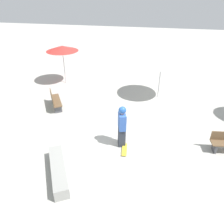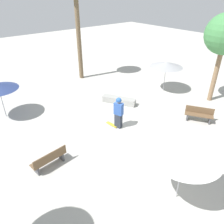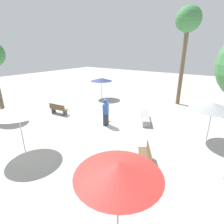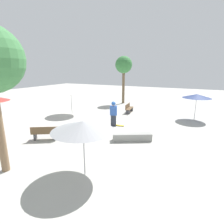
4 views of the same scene
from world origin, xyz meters
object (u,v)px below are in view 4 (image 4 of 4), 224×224
object	(u,v)px
palm_tree_center_right	(124,66)
bench_near	(129,108)
skateboard	(119,125)
shade_umbrella_navy	(197,96)
shade_umbrella_white	(71,90)
skater_main	(113,113)
bench_far	(45,133)
concrete_ledge	(132,137)
shade_umbrella_grey	(83,126)

from	to	relation	value
palm_tree_center_right	bench_near	bearing A→B (deg)	29.28
skateboard	palm_tree_center_right	distance (m)	10.04
shade_umbrella_navy	palm_tree_center_right	distance (m)	9.44
shade_umbrella_white	shade_umbrella_navy	size ratio (longest dim) A/B	1.12
skater_main	shade_umbrella_navy	xyz separation A→B (m)	(-4.58, 5.35, 0.98)
palm_tree_center_right	skateboard	bearing A→B (deg)	20.60
bench_far	bench_near	bearing A→B (deg)	45.40
skateboard	bench_near	size ratio (longest dim) A/B	0.50
shade_umbrella_navy	palm_tree_center_right	size ratio (longest dim) A/B	0.40
concrete_ledge	shade_umbrella_white	size ratio (longest dim) A/B	0.90
skater_main	skateboard	distance (m)	1.03
bench_near	shade_umbrella_navy	size ratio (longest dim) A/B	0.73
skater_main	bench_far	distance (m)	4.87
shade_umbrella_white	shade_umbrella_navy	bearing A→B (deg)	106.81
shade_umbrella_grey	shade_umbrella_white	bearing A→B (deg)	-138.39
shade_umbrella_grey	palm_tree_center_right	xyz separation A→B (m)	(-14.64, -4.43, 2.45)
skateboard	shade_umbrella_navy	distance (m)	6.92
bench_far	concrete_ledge	bearing A→B (deg)	-6.04
concrete_ledge	bench_far	xyz separation A→B (m)	(2.18, -4.69, 0.20)
shade_umbrella_navy	palm_tree_center_right	bearing A→B (deg)	-116.32
bench_far	shade_umbrella_white	xyz separation A→B (m)	(-5.56, -2.49, 1.86)
skater_main	palm_tree_center_right	size ratio (longest dim) A/B	0.33
concrete_ledge	palm_tree_center_right	world-z (taller)	palm_tree_center_right
skateboard	shade_umbrella_white	bearing A→B (deg)	160.96
concrete_ledge	bench_near	xyz separation A→B (m)	(-6.36, -2.62, 0.20)
bench_far	shade_umbrella_navy	size ratio (longest dim) A/B	0.71
bench_near	palm_tree_center_right	distance (m)	6.30
bench_near	bench_far	distance (m)	8.79
skateboard	shade_umbrella_navy	xyz separation A→B (m)	(-4.39, 4.99, 1.93)
skateboard	concrete_ledge	xyz separation A→B (m)	(2.12, 1.80, 0.16)
shade_umbrella_grey	skater_main	bearing A→B (deg)	-164.97
shade_umbrella_navy	bench_far	bearing A→B (deg)	-42.18
skater_main	bench_far	size ratio (longest dim) A/B	1.16
bench_far	shade_umbrella_navy	bearing A→B (deg)	16.87
skater_main	palm_tree_center_right	bearing A→B (deg)	89.85
bench_near	concrete_ledge	bearing A→B (deg)	16.06
concrete_ledge	palm_tree_center_right	size ratio (longest dim) A/B	0.40
skater_main	skateboard	size ratio (longest dim) A/B	2.28
skateboard	shade_umbrella_navy	size ratio (longest dim) A/B	0.36
skateboard	palm_tree_center_right	xyz separation A→B (m)	(-8.43, -3.17, 4.44)
shade_umbrella_white	shade_umbrella_grey	bearing A→B (deg)	41.61
skater_main	shade_umbrella_grey	world-z (taller)	shade_umbrella_grey
skater_main	bench_near	xyz separation A→B (m)	(-4.42, -0.46, -0.58)
skateboard	shade_umbrella_white	distance (m)	5.96
skateboard	shade_umbrella_white	xyz separation A→B (m)	(-1.26, -5.38, 2.23)
shade_umbrella_white	palm_tree_center_right	size ratio (longest dim) A/B	0.45
bench_far	shade_umbrella_grey	distance (m)	4.85
skater_main	bench_near	world-z (taller)	skater_main
bench_far	palm_tree_center_right	size ratio (longest dim) A/B	0.28
bench_near	shade_umbrella_white	distance (m)	5.75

